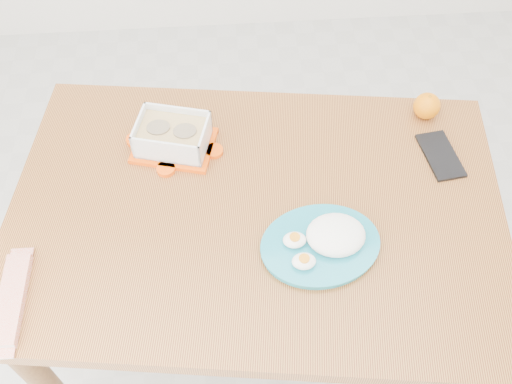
{
  "coord_description": "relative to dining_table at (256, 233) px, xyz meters",
  "views": [
    {
      "loc": [
        -0.08,
        -0.63,
        1.81
      ],
      "look_at": [
        -0.02,
        0.1,
        0.81
      ],
      "focal_mm": 40.0,
      "sensor_mm": 36.0,
      "label": 1
    }
  ],
  "objects": [
    {
      "name": "rice_plate",
      "position": [
        0.14,
        -0.11,
        0.13
      ],
      "size": [
        0.29,
        0.29,
        0.07
      ],
      "rotation": [
        0.0,
        0.0,
        0.16
      ],
      "color": "teal",
      "rests_on": "dining_table"
    },
    {
      "name": "dining_table",
      "position": [
        0.0,
        0.0,
        0.0
      ],
      "size": [
        1.21,
        0.89,
        0.75
      ],
      "rotation": [
        0.0,
        0.0,
        -0.13
      ],
      "color": "#AC7030",
      "rests_on": "ground"
    },
    {
      "name": "food_container",
      "position": [
        -0.19,
        0.2,
        0.15
      ],
      "size": [
        0.22,
        0.19,
        0.08
      ],
      "rotation": [
        0.0,
        0.0,
        -0.26
      ],
      "color": "#FF5107",
      "rests_on": "dining_table"
    },
    {
      "name": "ground",
      "position": [
        0.02,
        -0.1,
        -0.64
      ],
      "size": [
        3.5,
        3.5,
        0.0
      ],
      "primitive_type": "plane",
      "color": "#B7B7B2",
      "rests_on": "ground"
    },
    {
      "name": "orange_fruit",
      "position": [
        0.45,
        0.26,
        0.14
      ],
      "size": [
        0.07,
        0.07,
        0.07
      ],
      "primitive_type": "sphere",
      "color": "orange",
      "rests_on": "dining_table"
    },
    {
      "name": "smartphone",
      "position": [
        0.46,
        0.12,
        0.11
      ],
      "size": [
        0.09,
        0.16,
        0.01
      ],
      "primitive_type": "cube",
      "rotation": [
        0.0,
        0.0,
        0.13
      ],
      "color": "black",
      "rests_on": "dining_table"
    },
    {
      "name": "candy_bar",
      "position": [
        -0.51,
        -0.19,
        0.12
      ],
      "size": [
        0.05,
        0.2,
        0.02
      ],
      "primitive_type": "cube",
      "rotation": [
        0.0,
        0.0,
        1.56
      ],
      "color": "red",
      "rests_on": "dining_table"
    }
  ]
}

